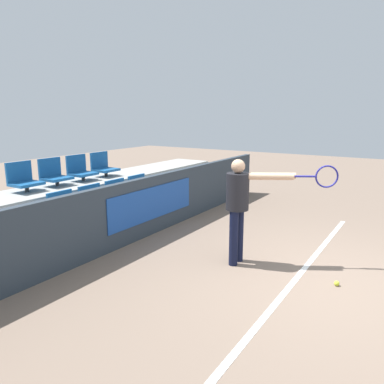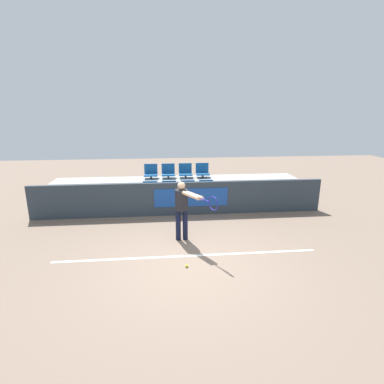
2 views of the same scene
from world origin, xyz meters
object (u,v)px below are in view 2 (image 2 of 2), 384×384
(stadium_chair_7, at_px, (202,171))
(tennis_ball, at_px, (187,266))
(stadium_chair_5, at_px, (168,172))
(stadium_chair_2, at_px, (188,190))
(stadium_chair_0, at_px, (150,191))
(stadium_chair_4, at_px, (151,172))
(tennis_player, at_px, (183,205))
(stadium_chair_3, at_px, (206,189))
(stadium_chair_1, at_px, (169,190))
(stadium_chair_6, at_px, (185,172))

(stadium_chair_7, height_order, tennis_ball, stadium_chair_7)
(stadium_chair_5, relative_size, tennis_ball, 7.90)
(stadium_chair_2, xyz_separation_m, stadium_chair_7, (0.64, 1.05, 0.41))
(stadium_chair_0, height_order, stadium_chair_4, stadium_chair_4)
(tennis_player, height_order, tennis_ball, tennis_player)
(stadium_chair_3, bearing_deg, stadium_chair_1, 180.00)
(stadium_chair_0, distance_m, stadium_chair_7, 2.22)
(stadium_chair_2, relative_size, stadium_chair_3, 1.00)
(stadium_chair_5, bearing_deg, stadium_chair_3, -39.41)
(stadium_chair_7, bearing_deg, tennis_ball, -101.27)
(stadium_chair_3, xyz_separation_m, tennis_player, (-0.99, -2.73, 0.33))
(stadium_chair_1, height_order, stadium_chair_3, same)
(stadium_chair_7, bearing_deg, stadium_chair_2, -121.32)
(tennis_ball, bearing_deg, stadium_chair_6, 85.71)
(stadium_chair_5, relative_size, tennis_player, 0.34)
(stadium_chair_4, bearing_deg, stadium_chair_7, 0.00)
(stadium_chair_3, height_order, stadium_chair_6, stadium_chair_6)
(stadium_chair_1, bearing_deg, stadium_chair_2, 0.00)
(stadium_chair_1, bearing_deg, stadium_chair_6, 58.68)
(stadium_chair_6, bearing_deg, stadium_chair_5, 180.00)
(stadium_chair_4, height_order, tennis_player, tennis_player)
(stadium_chair_4, xyz_separation_m, tennis_ball, (0.89, -5.14, -1.01))
(stadium_chair_0, height_order, stadium_chair_3, same)
(stadium_chair_6, bearing_deg, tennis_player, -95.36)
(stadium_chair_4, relative_size, tennis_ball, 7.90)
(stadium_chair_6, bearing_deg, stadium_chair_1, -121.32)
(stadium_chair_2, bearing_deg, stadium_chair_4, 140.59)
(stadium_chair_3, bearing_deg, stadium_chair_2, 180.00)
(stadium_chair_0, bearing_deg, stadium_chair_4, 90.00)
(stadium_chair_3, distance_m, stadium_chair_4, 2.22)
(stadium_chair_6, bearing_deg, tennis_ball, -94.29)
(stadium_chair_0, relative_size, stadium_chair_6, 1.00)
(stadium_chair_0, xyz_separation_m, stadium_chair_4, (0.00, 1.05, 0.41))
(stadium_chair_3, height_order, stadium_chair_7, stadium_chair_7)
(stadium_chair_0, height_order, stadium_chair_7, stadium_chair_7)
(stadium_chair_0, bearing_deg, stadium_chair_6, 39.41)
(stadium_chair_2, relative_size, tennis_player, 0.34)
(stadium_chair_3, height_order, stadium_chair_5, stadium_chair_5)
(stadium_chair_0, height_order, tennis_player, tennis_player)
(stadium_chair_0, relative_size, tennis_player, 0.34)
(stadium_chair_1, xyz_separation_m, stadium_chair_7, (1.28, 1.05, 0.41))
(stadium_chair_0, distance_m, tennis_player, 2.90)
(stadium_chair_1, bearing_deg, stadium_chair_0, 180.00)
(stadium_chair_6, height_order, tennis_player, tennis_player)
(stadium_chair_1, bearing_deg, stadium_chair_4, 121.32)
(stadium_chair_4, relative_size, tennis_player, 0.34)
(stadium_chair_0, height_order, stadium_chair_2, same)
(stadium_chair_2, xyz_separation_m, stadium_chair_5, (-0.64, 1.05, 0.41))
(tennis_player, distance_m, tennis_ball, 1.65)
(stadium_chair_1, xyz_separation_m, tennis_player, (0.28, -2.73, 0.33))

